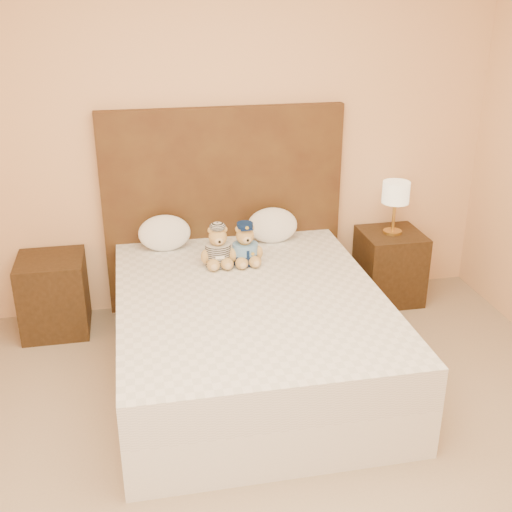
{
  "coord_description": "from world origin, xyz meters",
  "views": [
    {
      "loc": [
        -0.65,
        -2.23,
        2.3
      ],
      "look_at": [
        0.09,
        1.45,
        0.69
      ],
      "focal_mm": 45.0,
      "sensor_mm": 36.0,
      "label": 1
    }
  ],
  "objects_px": {
    "pillow_right": "(272,224)",
    "nightstand_left": "(54,295)",
    "bed": "(250,333)",
    "teddy_prisoner": "(218,246)",
    "pillow_left": "(164,231)",
    "teddy_police": "(245,243)",
    "nightstand_right": "(389,266)",
    "lamp": "(396,195)"
  },
  "relations": [
    {
      "from": "teddy_police",
      "to": "teddy_prisoner",
      "type": "distance_m",
      "value": 0.18
    },
    {
      "from": "teddy_prisoner",
      "to": "pillow_right",
      "type": "bearing_deg",
      "value": 38.18
    },
    {
      "from": "nightstand_right",
      "to": "nightstand_left",
      "type": "bearing_deg",
      "value": 180.0
    },
    {
      "from": "teddy_police",
      "to": "teddy_prisoner",
      "type": "xyz_separation_m",
      "value": [
        -0.18,
        0.0,
        -0.0
      ]
    },
    {
      "from": "pillow_right",
      "to": "nightstand_left",
      "type": "bearing_deg",
      "value": -178.91
    },
    {
      "from": "nightstand_left",
      "to": "teddy_police",
      "type": "relative_size",
      "value": 1.93
    },
    {
      "from": "nightstand_left",
      "to": "lamp",
      "type": "height_order",
      "value": "lamp"
    },
    {
      "from": "bed",
      "to": "pillow_right",
      "type": "height_order",
      "value": "pillow_right"
    },
    {
      "from": "bed",
      "to": "pillow_left",
      "type": "distance_m",
      "value": 1.03
    },
    {
      "from": "nightstand_right",
      "to": "pillow_left",
      "type": "relative_size",
      "value": 1.5
    },
    {
      "from": "pillow_right",
      "to": "nightstand_right",
      "type": "bearing_deg",
      "value": -1.86
    },
    {
      "from": "bed",
      "to": "teddy_police",
      "type": "distance_m",
      "value": 0.63
    },
    {
      "from": "teddy_prisoner",
      "to": "pillow_left",
      "type": "xyz_separation_m",
      "value": [
        -0.33,
        0.36,
        -0.01
      ]
    },
    {
      "from": "teddy_police",
      "to": "teddy_prisoner",
      "type": "bearing_deg",
      "value": 173.9
    },
    {
      "from": "teddy_prisoner",
      "to": "nightstand_left",
      "type": "bearing_deg",
      "value": 162.98
    },
    {
      "from": "teddy_prisoner",
      "to": "pillow_right",
      "type": "distance_m",
      "value": 0.58
    },
    {
      "from": "pillow_left",
      "to": "pillow_right",
      "type": "xyz_separation_m",
      "value": [
        0.78,
        0.0,
        0.0
      ]
    },
    {
      "from": "teddy_prisoner",
      "to": "pillow_left",
      "type": "distance_m",
      "value": 0.49
    },
    {
      "from": "nightstand_left",
      "to": "nightstand_right",
      "type": "xyz_separation_m",
      "value": [
        2.5,
        0.0,
        0.0
      ]
    },
    {
      "from": "teddy_police",
      "to": "pillow_left",
      "type": "relative_size",
      "value": 0.78
    },
    {
      "from": "nightstand_left",
      "to": "teddy_prisoner",
      "type": "relative_size",
      "value": 1.96
    },
    {
      "from": "nightstand_right",
      "to": "teddy_police",
      "type": "height_order",
      "value": "teddy_police"
    },
    {
      "from": "teddy_police",
      "to": "teddy_prisoner",
      "type": "height_order",
      "value": "teddy_police"
    },
    {
      "from": "bed",
      "to": "teddy_prisoner",
      "type": "distance_m",
      "value": 0.64
    },
    {
      "from": "pillow_left",
      "to": "nightstand_left",
      "type": "bearing_deg",
      "value": -177.84
    },
    {
      "from": "nightstand_right",
      "to": "lamp",
      "type": "xyz_separation_m",
      "value": [
        -0.0,
        0.0,
        0.57
      ]
    },
    {
      "from": "teddy_police",
      "to": "teddy_prisoner",
      "type": "relative_size",
      "value": 1.02
    },
    {
      "from": "nightstand_left",
      "to": "teddy_police",
      "type": "distance_m",
      "value": 1.41
    },
    {
      "from": "teddy_prisoner",
      "to": "pillow_left",
      "type": "bearing_deg",
      "value": 131.65
    },
    {
      "from": "lamp",
      "to": "teddy_police",
      "type": "height_order",
      "value": "lamp"
    },
    {
      "from": "teddy_police",
      "to": "pillow_right",
      "type": "bearing_deg",
      "value": 49.07
    },
    {
      "from": "teddy_police",
      "to": "pillow_left",
      "type": "bearing_deg",
      "value": 139.69
    },
    {
      "from": "lamp",
      "to": "teddy_police",
      "type": "relative_size",
      "value": 1.4
    },
    {
      "from": "teddy_prisoner",
      "to": "pillow_right",
      "type": "relative_size",
      "value": 0.76
    },
    {
      "from": "nightstand_right",
      "to": "teddy_police",
      "type": "xyz_separation_m",
      "value": [
        -1.19,
        -0.34,
        0.42
      ]
    },
    {
      "from": "pillow_left",
      "to": "bed",
      "type": "bearing_deg",
      "value": -61.33
    },
    {
      "from": "lamp",
      "to": "teddy_prisoner",
      "type": "xyz_separation_m",
      "value": [
        -1.38,
        -0.33,
        -0.16
      ]
    },
    {
      "from": "bed",
      "to": "lamp",
      "type": "distance_m",
      "value": 1.59
    },
    {
      "from": "pillow_right",
      "to": "teddy_police",
      "type": "bearing_deg",
      "value": -126.39
    },
    {
      "from": "pillow_left",
      "to": "pillow_right",
      "type": "height_order",
      "value": "pillow_right"
    },
    {
      "from": "nightstand_right",
      "to": "teddy_police",
      "type": "relative_size",
      "value": 1.93
    },
    {
      "from": "nightstand_left",
      "to": "pillow_right",
      "type": "bearing_deg",
      "value": 1.09
    }
  ]
}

